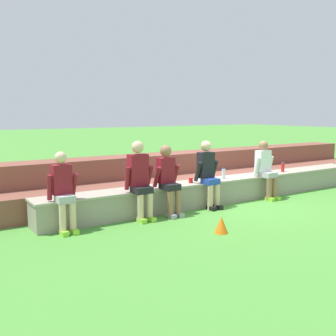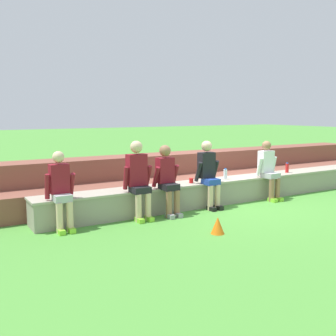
% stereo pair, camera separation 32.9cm
% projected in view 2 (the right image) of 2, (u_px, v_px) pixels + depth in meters
% --- Properties ---
extents(ground_plane, '(80.00, 80.00, 0.00)m').
position_uv_depth(ground_plane, '(235.00, 204.00, 8.63)').
color(ground_plane, '#4C9338').
extents(stone_seating_wall, '(8.47, 0.60, 0.51)m').
position_uv_depth(stone_seating_wall, '(227.00, 189.00, 8.83)').
color(stone_seating_wall, gray).
rests_on(stone_seating_wall, ground).
extents(brick_bleachers, '(11.29, 1.51, 0.96)m').
position_uv_depth(brick_bleachers, '(194.00, 176.00, 9.92)').
color(brick_bleachers, brown).
rests_on(brick_bleachers, ground).
extents(person_far_left, '(0.49, 0.50, 1.33)m').
position_uv_depth(person_far_left, '(61.00, 189.00, 6.62)').
color(person_far_left, beige).
rests_on(person_far_left, ground).
extents(person_left_of_center, '(0.54, 0.52, 1.45)m').
position_uv_depth(person_left_of_center, '(138.00, 177.00, 7.32)').
color(person_left_of_center, beige).
rests_on(person_left_of_center, ground).
extents(person_center, '(0.50, 0.55, 1.34)m').
position_uv_depth(person_center, '(167.00, 178.00, 7.61)').
color(person_center, '#996B4C').
rests_on(person_center, ground).
extents(person_right_of_center, '(0.51, 0.53, 1.38)m').
position_uv_depth(person_right_of_center, '(209.00, 172.00, 8.17)').
color(person_right_of_center, beige).
rests_on(person_right_of_center, ground).
extents(person_far_right, '(0.51, 0.54, 1.32)m').
position_uv_depth(person_far_right, '(269.00, 169.00, 8.97)').
color(person_far_right, '#996B4C').
rests_on(person_far_right, ground).
extents(water_bottle_center_gap, '(0.07, 0.07, 0.28)m').
position_uv_depth(water_bottle_center_gap, '(174.00, 178.00, 8.11)').
color(water_bottle_center_gap, silver).
rests_on(water_bottle_center_gap, stone_seating_wall).
extents(water_bottle_near_left, '(0.08, 0.08, 0.24)m').
position_uv_depth(water_bottle_near_left, '(287.00, 168.00, 9.65)').
color(water_bottle_near_left, red).
rests_on(water_bottle_near_left, stone_seating_wall).
extents(water_bottle_near_right, '(0.08, 0.08, 0.23)m').
position_uv_depth(water_bottle_near_right, '(225.00, 174.00, 8.72)').
color(water_bottle_near_right, silver).
rests_on(water_bottle_near_right, stone_seating_wall).
extents(plastic_cup_right_end, '(0.08, 0.08, 0.10)m').
position_uv_depth(plastic_cup_right_end, '(271.00, 172.00, 9.42)').
color(plastic_cup_right_end, white).
rests_on(plastic_cup_right_end, stone_seating_wall).
extents(plastic_cup_middle, '(0.09, 0.09, 0.10)m').
position_uv_depth(plastic_cup_middle, '(191.00, 181.00, 8.24)').
color(plastic_cup_middle, red).
rests_on(plastic_cup_middle, stone_seating_wall).
extents(sports_cone, '(0.22, 0.22, 0.28)m').
position_uv_depth(sports_cone, '(218.00, 225.00, 6.49)').
color(sports_cone, orange).
rests_on(sports_cone, ground).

